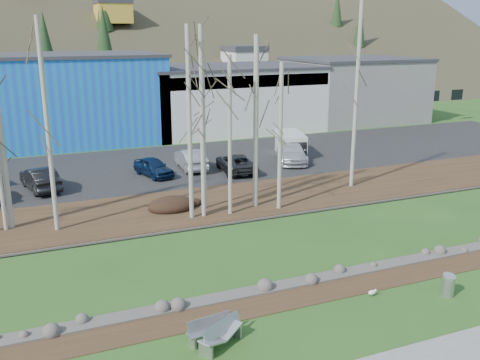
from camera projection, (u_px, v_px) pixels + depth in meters
name	position (u px, v px, depth m)	size (l,w,h in m)	color
ground	(312.00, 324.00, 19.60)	(200.00, 200.00, 0.00)	#284D1B
dirt_strip	(286.00, 298.00, 21.47)	(80.00, 1.80, 0.03)	#382616
near_bank_rocks	(275.00, 288.00, 22.36)	(80.00, 0.80, 0.50)	#47423D
river	(237.00, 252.00, 26.00)	(80.00, 8.00, 0.90)	black
far_bank_rocks	(209.00, 225.00, 29.64)	(80.00, 0.80, 0.46)	#47423D
far_bank	(192.00, 207.00, 32.46)	(80.00, 7.00, 0.15)	#382616
parking_lot	(151.00, 167.00, 41.79)	(80.00, 14.00, 0.14)	black
building_blue	(52.00, 98.00, 50.90)	(20.40, 12.24, 8.30)	#187CCE
building_white	(228.00, 97.00, 57.77)	(18.36, 12.24, 6.80)	silver
building_grey	(353.00, 89.00, 63.66)	(14.28, 12.24, 7.30)	gray
bench_intact	(210.00, 329.00, 18.51)	(1.71, 0.70, 0.83)	#A3A5A8
bench_damaged	(221.00, 334.00, 18.20)	(1.89, 1.43, 0.82)	#A3A5A8
litter_bin	(448.00, 286.00, 21.60)	(0.49, 0.49, 0.85)	#A3A5A8
seagull	(372.00, 292.00, 21.66)	(0.40, 0.19, 0.29)	gold
dirt_mound	(172.00, 205.00, 31.71)	(2.85, 2.01, 0.56)	black
birch_2	(2.00, 144.00, 27.63)	(0.31, 0.31, 9.17)	beige
birch_3	(47.00, 128.00, 27.05)	(0.24, 0.24, 10.97)	beige
birch_4	(202.00, 124.00, 29.24)	(0.25, 0.25, 10.59)	beige
birch_5	(204.00, 127.00, 30.71)	(0.20, 0.20, 9.84)	beige
birch_6	(230.00, 137.00, 29.84)	(0.23, 0.23, 9.01)	beige
birch_7	(256.00, 123.00, 31.10)	(0.30, 0.30, 10.05)	beige
birch_8	(280.00, 138.00, 30.85)	(0.24, 0.24, 8.56)	beige
birch_9	(356.00, 96.00, 34.90)	(0.26, 0.26, 12.24)	beige
birch_10	(190.00, 125.00, 28.97)	(0.25, 0.25, 10.59)	beige
car_1	(40.00, 179.00, 35.48)	(1.62, 4.64, 1.53)	black
car_2	(153.00, 167.00, 38.89)	(1.57, 3.90, 1.33)	#102445
car_3	(191.00, 159.00, 40.89)	(1.63, 4.66, 1.54)	#A3A3A5
car_4	(236.00, 163.00, 40.07)	(2.25, 4.88, 1.36)	#28292B
car_5	(292.00, 152.00, 43.08)	(2.15, 5.29, 1.53)	silver
van_white	(291.00, 144.00, 45.10)	(2.97, 4.76, 1.94)	white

